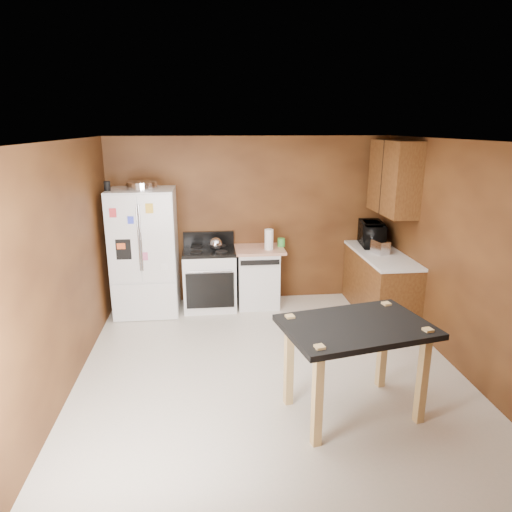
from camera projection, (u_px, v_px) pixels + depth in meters
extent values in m
plane|color=beige|center=(269.00, 369.00, 5.13)|extent=(4.50, 4.50, 0.00)
plane|color=white|center=(272.00, 141.00, 4.45)|extent=(4.50, 4.50, 0.00)
plane|color=brown|center=(250.00, 220.00, 6.94)|extent=(4.20, 0.00, 4.20)
plane|color=brown|center=(323.00, 375.00, 2.64)|extent=(4.20, 0.00, 4.20)
plane|color=brown|center=(63.00, 269.00, 4.58)|extent=(0.00, 4.50, 4.50)
plane|color=brown|center=(460.00, 257.00, 5.00)|extent=(0.00, 4.50, 4.50)
cylinder|color=silver|center=(142.00, 185.00, 6.22)|extent=(0.43, 0.43, 0.11)
cylinder|color=black|center=(107.00, 186.00, 6.10)|extent=(0.08, 0.08, 0.12)
sphere|color=silver|center=(216.00, 244.00, 6.59)|extent=(0.18, 0.18, 0.18)
cylinder|color=white|center=(269.00, 239.00, 6.66)|extent=(0.13, 0.13, 0.30)
cylinder|color=green|center=(281.00, 242.00, 6.85)|extent=(0.11, 0.11, 0.12)
cube|color=silver|center=(380.00, 247.00, 6.42)|extent=(0.21, 0.28, 0.19)
imported|color=black|center=(372.00, 235.00, 6.85)|extent=(0.46, 0.63, 0.32)
cube|color=white|center=(145.00, 252.00, 6.52)|extent=(0.90, 0.75, 1.80)
cube|color=white|center=(123.00, 240.00, 6.05)|extent=(0.43, 0.02, 1.20)
cube|color=white|center=(157.00, 239.00, 6.10)|extent=(0.43, 0.02, 1.20)
cube|color=white|center=(145.00, 302.00, 6.32)|extent=(0.88, 0.02, 0.54)
cube|color=black|center=(124.00, 249.00, 6.08)|extent=(0.20, 0.01, 0.28)
cylinder|color=silver|center=(139.00, 238.00, 6.04)|extent=(0.02, 0.02, 0.90)
cylinder|color=silver|center=(141.00, 238.00, 6.05)|extent=(0.02, 0.02, 0.90)
cube|color=#DD343C|center=(113.00, 213.00, 5.92)|extent=(0.09, 0.00, 0.12)
cube|color=#3A49F9|center=(131.00, 220.00, 5.97)|extent=(0.08, 0.00, 0.10)
cube|color=yellow|center=(149.00, 208.00, 5.95)|extent=(0.10, 0.00, 0.13)
cube|color=#E85A26|center=(121.00, 246.00, 6.05)|extent=(0.11, 0.00, 0.08)
cube|color=#D55F8F|center=(145.00, 256.00, 6.12)|extent=(0.08, 0.00, 0.11)
cube|color=white|center=(164.00, 266.00, 6.19)|extent=(0.09, 0.00, 0.10)
cube|color=white|center=(210.00, 280.00, 6.79)|extent=(0.76, 0.65, 0.85)
cube|color=black|center=(209.00, 251.00, 6.67)|extent=(0.76, 0.65, 0.05)
cube|color=black|center=(209.00, 238.00, 6.91)|extent=(0.76, 0.06, 0.20)
cube|color=black|center=(210.00, 291.00, 6.48)|extent=(0.68, 0.02, 0.52)
cylinder|color=silver|center=(210.00, 271.00, 6.40)|extent=(0.62, 0.02, 0.02)
cylinder|color=black|center=(197.00, 247.00, 6.79)|extent=(0.17, 0.17, 0.02)
cylinder|color=black|center=(221.00, 246.00, 6.83)|extent=(0.17, 0.17, 0.02)
cylinder|color=black|center=(196.00, 252.00, 6.49)|extent=(0.17, 0.17, 0.02)
cylinder|color=black|center=(222.00, 252.00, 6.53)|extent=(0.17, 0.17, 0.02)
cube|color=white|center=(258.00, 278.00, 6.89)|extent=(0.60, 0.60, 0.85)
cube|color=black|center=(260.00, 263.00, 6.50)|extent=(0.56, 0.02, 0.07)
cube|color=tan|center=(258.00, 249.00, 6.77)|extent=(0.78, 0.62, 0.04)
cube|color=brown|center=(380.00, 284.00, 6.59)|extent=(0.60, 1.55, 0.86)
cube|color=white|center=(382.00, 255.00, 6.46)|extent=(0.63, 1.58, 0.04)
cube|color=brown|center=(394.00, 178.00, 6.28)|extent=(0.35, 1.05, 1.00)
cube|color=black|center=(381.00, 178.00, 6.26)|extent=(0.01, 0.01, 1.00)
cube|color=black|center=(356.00, 327.00, 4.13)|extent=(1.46, 1.12, 0.05)
cube|color=tan|center=(289.00, 360.00, 4.38)|extent=(0.09, 0.09, 0.94)
cube|color=tan|center=(383.00, 345.00, 4.69)|extent=(0.09, 0.09, 0.94)
cube|color=tan|center=(317.00, 397.00, 3.80)|extent=(0.09, 0.09, 0.94)
cube|color=tan|center=(423.00, 376.00, 4.10)|extent=(0.09, 0.09, 0.94)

